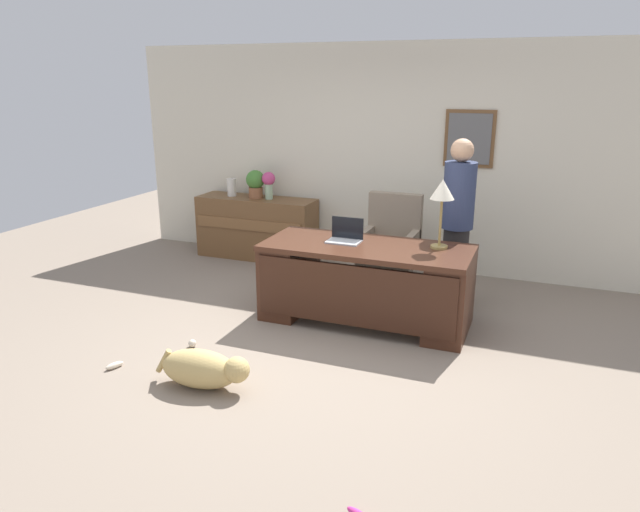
{
  "coord_description": "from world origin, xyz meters",
  "views": [
    {
      "loc": [
        1.77,
        -4.39,
        2.29
      ],
      "look_at": [
        -0.08,
        0.3,
        0.75
      ],
      "focal_mm": 32.83,
      "sensor_mm": 36.0,
      "label": 1
    }
  ],
  "objects_px": {
    "credenza": "(257,228)",
    "potted_plant": "(255,183)",
    "dog_lying": "(204,369)",
    "vase_with_flowers": "(269,182)",
    "dog_toy_ball": "(192,343)",
    "armchair": "(390,247)",
    "person_standing": "(457,221)",
    "desk": "(365,281)",
    "laptop": "(345,236)",
    "dog_toy_plush": "(114,365)",
    "vase_empty": "(232,187)",
    "desk_lamp": "(442,194)"
  },
  "relations": [
    {
      "from": "credenza",
      "to": "potted_plant",
      "type": "xyz_separation_m",
      "value": [
        -0.0,
        0.0,
        0.6
      ]
    },
    {
      "from": "dog_lying",
      "to": "vase_with_flowers",
      "type": "distance_m",
      "value": 3.48
    },
    {
      "from": "credenza",
      "to": "dog_lying",
      "type": "bearing_deg",
      "value": -69.48
    },
    {
      "from": "vase_with_flowers",
      "to": "dog_toy_ball",
      "type": "distance_m",
      "value": 2.88
    },
    {
      "from": "dog_lying",
      "to": "armchair",
      "type": "bearing_deg",
      "value": 74.7
    },
    {
      "from": "person_standing",
      "to": "desk",
      "type": "bearing_deg",
      "value": -132.06
    },
    {
      "from": "credenza",
      "to": "laptop",
      "type": "height_order",
      "value": "laptop"
    },
    {
      "from": "laptop",
      "to": "potted_plant",
      "type": "bearing_deg",
      "value": 139.88
    },
    {
      "from": "desk",
      "to": "dog_toy_plush",
      "type": "bearing_deg",
      "value": -134.14
    },
    {
      "from": "desk",
      "to": "potted_plant",
      "type": "distance_m",
      "value": 2.58
    },
    {
      "from": "desk",
      "to": "vase_empty",
      "type": "height_order",
      "value": "vase_empty"
    },
    {
      "from": "person_standing",
      "to": "dog_toy_ball",
      "type": "distance_m",
      "value": 2.87
    },
    {
      "from": "desk_lamp",
      "to": "vase_with_flowers",
      "type": "height_order",
      "value": "desk_lamp"
    },
    {
      "from": "desk",
      "to": "potted_plant",
      "type": "xyz_separation_m",
      "value": [
        -1.97,
        1.56,
        0.57
      ]
    },
    {
      "from": "credenza",
      "to": "vase_empty",
      "type": "height_order",
      "value": "vase_empty"
    },
    {
      "from": "desk",
      "to": "vase_with_flowers",
      "type": "bearing_deg",
      "value": 138.89
    },
    {
      "from": "credenza",
      "to": "armchair",
      "type": "distance_m",
      "value": 2.01
    },
    {
      "from": "vase_with_flowers",
      "to": "desk_lamp",
      "type": "bearing_deg",
      "value": -29.27
    },
    {
      "from": "desk",
      "to": "person_standing",
      "type": "bearing_deg",
      "value": 47.94
    },
    {
      "from": "credenza",
      "to": "vase_with_flowers",
      "type": "relative_size",
      "value": 4.52
    },
    {
      "from": "credenza",
      "to": "dog_toy_plush",
      "type": "distance_m",
      "value": 3.27
    },
    {
      "from": "armchair",
      "to": "desk_lamp",
      "type": "distance_m",
      "value": 1.35
    },
    {
      "from": "desk_lamp",
      "to": "potted_plant",
      "type": "relative_size",
      "value": 1.78
    },
    {
      "from": "desk",
      "to": "desk_lamp",
      "type": "bearing_deg",
      "value": 16.31
    },
    {
      "from": "desk",
      "to": "dog_lying",
      "type": "bearing_deg",
      "value": -114.76
    },
    {
      "from": "armchair",
      "to": "dog_toy_ball",
      "type": "xyz_separation_m",
      "value": [
        -1.22,
        -2.14,
        -0.44
      ]
    },
    {
      "from": "dog_toy_plush",
      "to": "desk",
      "type": "bearing_deg",
      "value": 45.86
    },
    {
      "from": "desk",
      "to": "dog_lying",
      "type": "height_order",
      "value": "desk"
    },
    {
      "from": "armchair",
      "to": "laptop",
      "type": "distance_m",
      "value": 1.03
    },
    {
      "from": "person_standing",
      "to": "vase_empty",
      "type": "height_order",
      "value": "person_standing"
    },
    {
      "from": "armchair",
      "to": "desk_lamp",
      "type": "relative_size",
      "value": 1.65
    },
    {
      "from": "armchair",
      "to": "potted_plant",
      "type": "distance_m",
      "value": 2.08
    },
    {
      "from": "vase_with_flowers",
      "to": "dog_toy_ball",
      "type": "xyz_separation_m",
      "value": [
        0.53,
        -2.66,
        -0.98
      ]
    },
    {
      "from": "desk_lamp",
      "to": "dog_toy_plush",
      "type": "relative_size",
      "value": 4.08
    },
    {
      "from": "dog_toy_ball",
      "to": "armchair",
      "type": "bearing_deg",
      "value": 60.27
    },
    {
      "from": "desk_lamp",
      "to": "vase_with_flowers",
      "type": "relative_size",
      "value": 1.85
    },
    {
      "from": "dog_lying",
      "to": "dog_toy_ball",
      "type": "height_order",
      "value": "dog_lying"
    },
    {
      "from": "person_standing",
      "to": "desk_lamp",
      "type": "bearing_deg",
      "value": -96.25
    },
    {
      "from": "desk",
      "to": "potted_plant",
      "type": "bearing_deg",
      "value": 141.73
    },
    {
      "from": "armchair",
      "to": "potted_plant",
      "type": "relative_size",
      "value": 2.94
    },
    {
      "from": "credenza",
      "to": "vase_empty",
      "type": "relative_size",
      "value": 6.84
    },
    {
      "from": "dog_lying",
      "to": "laptop",
      "type": "bearing_deg",
      "value": 73.22
    },
    {
      "from": "credenza",
      "to": "dog_toy_plush",
      "type": "bearing_deg",
      "value": -83.87
    },
    {
      "from": "laptop",
      "to": "dog_toy_plush",
      "type": "bearing_deg",
      "value": -128.13
    },
    {
      "from": "dog_lying",
      "to": "potted_plant",
      "type": "relative_size",
      "value": 2.22
    },
    {
      "from": "dog_lying",
      "to": "desk_lamp",
      "type": "distance_m",
      "value": 2.59
    },
    {
      "from": "desk",
      "to": "laptop",
      "type": "relative_size",
      "value": 6.17
    },
    {
      "from": "vase_empty",
      "to": "potted_plant",
      "type": "distance_m",
      "value": 0.36
    },
    {
      "from": "desk_lamp",
      "to": "dog_toy_plush",
      "type": "xyz_separation_m",
      "value": [
        -2.28,
        -1.86,
        -1.26
      ]
    },
    {
      "from": "potted_plant",
      "to": "desk_lamp",
      "type": "bearing_deg",
      "value": -27.47
    }
  ]
}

